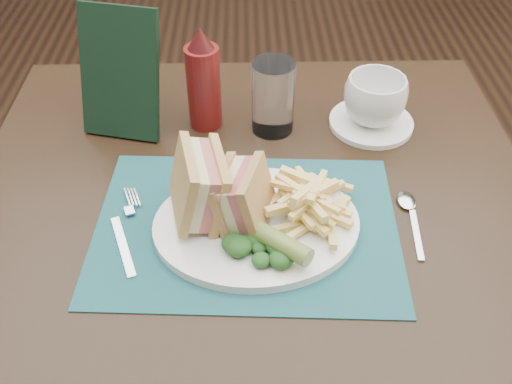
# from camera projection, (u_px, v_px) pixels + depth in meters

# --- Properties ---
(floor) EXTENTS (7.00, 7.00, 0.00)m
(floor) POSITION_uv_depth(u_px,v_px,m) (251.00, 255.00, 1.79)
(floor) COLOR black
(floor) RESTS_ON ground
(table_main) EXTENTS (0.90, 0.75, 0.75)m
(table_main) POSITION_uv_depth(u_px,v_px,m) (254.00, 318.00, 1.17)
(table_main) COLOR black
(table_main) RESTS_ON ground
(placemat) EXTENTS (0.46, 0.34, 0.00)m
(placemat) POSITION_uv_depth(u_px,v_px,m) (246.00, 227.00, 0.84)
(placemat) COLOR #194D51
(placemat) RESTS_ON table_main
(plate) EXTENTS (0.32, 0.26, 0.01)m
(plate) POSITION_uv_depth(u_px,v_px,m) (256.00, 225.00, 0.83)
(plate) COLOR white
(plate) RESTS_ON placemat
(sandwich_half_a) EXTENTS (0.10, 0.13, 0.11)m
(sandwich_half_a) POSITION_uv_depth(u_px,v_px,m) (184.00, 187.00, 0.79)
(sandwich_half_a) COLOR tan
(sandwich_half_a) RESTS_ON plate
(sandwich_half_b) EXTENTS (0.10, 0.11, 0.10)m
(sandwich_half_b) POSITION_uv_depth(u_px,v_px,m) (229.00, 193.00, 0.80)
(sandwich_half_b) COLOR tan
(sandwich_half_b) RESTS_ON plate
(kale_garnish) EXTENTS (0.11, 0.08, 0.03)m
(kale_garnish) POSITION_uv_depth(u_px,v_px,m) (259.00, 248.00, 0.77)
(kale_garnish) COLOR #173E16
(kale_garnish) RESTS_ON plate
(pickle_spear) EXTENTS (0.11, 0.10, 0.03)m
(pickle_spear) POSITION_uv_depth(u_px,v_px,m) (273.00, 238.00, 0.77)
(pickle_spear) COLOR #556F2A
(pickle_spear) RESTS_ON plate
(fries_pile) EXTENTS (0.18, 0.20, 0.06)m
(fries_pile) POSITION_uv_depth(u_px,v_px,m) (305.00, 195.00, 0.82)
(fries_pile) COLOR #FADD7D
(fries_pile) RESTS_ON plate
(fork) EXTENTS (0.09, 0.17, 0.01)m
(fork) POSITION_uv_depth(u_px,v_px,m) (126.00, 229.00, 0.83)
(fork) COLOR silver
(fork) RESTS_ON placemat
(spoon) EXTENTS (0.05, 0.15, 0.01)m
(spoon) POSITION_uv_depth(u_px,v_px,m) (413.00, 221.00, 0.84)
(spoon) COLOR silver
(spoon) RESTS_ON table_main
(saucer) EXTENTS (0.18, 0.18, 0.01)m
(saucer) POSITION_uv_depth(u_px,v_px,m) (371.00, 123.00, 1.02)
(saucer) COLOR white
(saucer) RESTS_ON table_main
(coffee_cup) EXTENTS (0.13, 0.13, 0.09)m
(coffee_cup) POSITION_uv_depth(u_px,v_px,m) (375.00, 100.00, 0.99)
(coffee_cup) COLOR white
(coffee_cup) RESTS_ON saucer
(drinking_glass) EXTENTS (0.08, 0.08, 0.13)m
(drinking_glass) POSITION_uv_depth(u_px,v_px,m) (273.00, 97.00, 0.98)
(drinking_glass) COLOR white
(drinking_glass) RESTS_ON table_main
(ketchup_bottle) EXTENTS (0.06, 0.06, 0.19)m
(ketchup_bottle) POSITION_uv_depth(u_px,v_px,m) (203.00, 79.00, 0.97)
(ketchup_bottle) COLOR #5B100F
(ketchup_bottle) RESTS_ON table_main
(check_presenter) EXTENTS (0.15, 0.11, 0.22)m
(check_presenter) POSITION_uv_depth(u_px,v_px,m) (120.00, 73.00, 0.95)
(check_presenter) COLOR black
(check_presenter) RESTS_ON table_main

